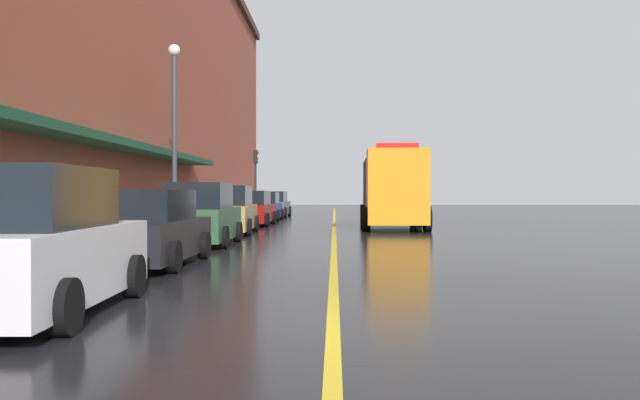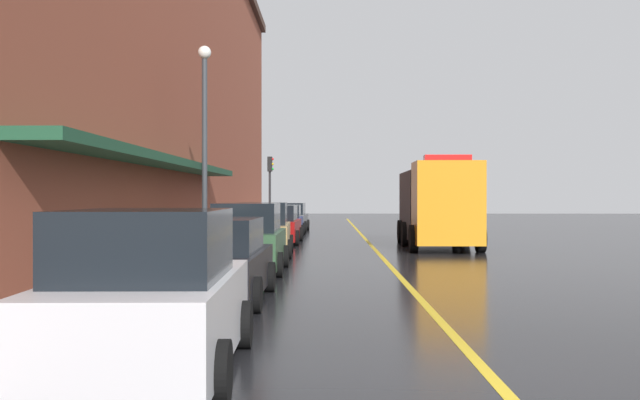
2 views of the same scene
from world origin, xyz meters
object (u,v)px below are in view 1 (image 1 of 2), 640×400
object	(u,v)px
parked_car_2	(201,216)
utility_truck	(392,190)
parked_car_0	(29,246)
parking_meter_1	(238,202)
street_lamp_left	(174,117)
parked_car_4	(250,209)
parking_meter_3	(155,210)
traffic_light_near	(256,169)
parked_car_1	(150,230)
parked_car_3	(229,211)
parked_car_5	(263,207)
parked_car_6	(273,205)
parking_meter_2	(241,202)

from	to	relation	value
parked_car_2	utility_truck	bearing A→B (deg)	-33.24
parked_car_0	parking_meter_1	bearing A→B (deg)	1.57
utility_truck	parking_meter_1	size ratio (longest dim) A/B	6.02
parked_car_0	street_lamp_left	xyz separation A→B (m)	(-2.06, 16.43, 3.52)
parked_car_4	parking_meter_3	world-z (taller)	parked_car_4
parked_car_2	parking_meter_1	bearing A→B (deg)	4.77
parked_car_0	traffic_light_near	bearing A→B (deg)	0.83
parked_car_1	utility_truck	xyz separation A→B (m)	(6.54, 15.56, 0.92)
parked_car_4	traffic_light_near	world-z (taller)	traffic_light_near
parked_car_3	parked_car_5	size ratio (longest dim) A/B	1.08
parked_car_0	parked_car_5	xyz separation A→B (m)	(-0.16, 29.67, -0.12)
parked_car_6	parking_meter_3	xyz separation A→B (m)	(-1.39, -23.65, 0.28)
parked_car_5	parked_car_2	bearing A→B (deg)	-179.63
parked_car_1	street_lamp_left	size ratio (longest dim) A/B	0.67
street_lamp_left	parked_car_2	bearing A→B (deg)	-68.32
parking_meter_2	street_lamp_left	world-z (taller)	street_lamp_left
parked_car_2	parking_meter_3	world-z (taller)	parked_car_2
parked_car_4	parking_meter_3	bearing A→B (deg)	175.08
parked_car_5	parked_car_0	bearing A→B (deg)	-179.55
parked_car_3	street_lamp_left	xyz separation A→B (m)	(-1.92, -0.69, 3.55)
parked_car_1	parking_meter_3	size ratio (longest dim) A/B	3.52
utility_truck	parking_meter_1	distance (m)	10.72
parked_car_3	parking_meter_3	distance (m)	5.84
utility_truck	street_lamp_left	bearing A→B (deg)	-58.69
parked_car_2	parked_car_4	size ratio (longest dim) A/B	0.87
parked_car_3	parking_meter_2	bearing A→B (deg)	4.21
parked_car_5	parking_meter_3	bearing A→B (deg)	176.05
parked_car_6	parking_meter_1	bearing A→B (deg)	169.62
parked_car_3	parking_meter_2	size ratio (longest dim) A/B	3.71
parked_car_0	traffic_light_near	size ratio (longest dim) A/B	1.03
parked_car_0	traffic_light_near	xyz separation A→B (m)	(-1.40, 36.66, 2.28)
utility_truck	parking_meter_2	xyz separation A→B (m)	(-7.93, 8.66, -0.63)
parked_car_0	utility_truck	size ratio (longest dim) A/B	0.55
parked_car_3	traffic_light_near	distance (m)	19.72
parked_car_0	parked_car_6	world-z (taller)	parked_car_0
parked_car_3	street_lamp_left	distance (m)	4.09
parked_car_4	parking_meter_1	bearing A→B (deg)	16.43
parked_car_0	parked_car_3	size ratio (longest dim) A/B	0.90
parking_meter_1	utility_truck	bearing A→B (deg)	-42.16
parked_car_1	parking_meter_2	world-z (taller)	parked_car_1
parked_car_1	parking_meter_1	world-z (taller)	parked_car_1
street_lamp_left	parked_car_3	bearing A→B (deg)	19.70
parked_car_5	utility_truck	bearing A→B (deg)	-141.14
parked_car_2	parking_meter_2	distance (m)	18.65
parked_car_2	parked_car_3	world-z (taller)	parked_car_2
parked_car_1	utility_truck	world-z (taller)	utility_truck
parked_car_3	traffic_light_near	bearing A→B (deg)	2.07
parked_car_6	parking_meter_2	size ratio (longest dim) A/B	3.53
parked_car_3	parked_car_6	xyz separation A→B (m)	(0.07, 17.97, -0.07)
parking_meter_2	traffic_light_near	xyz separation A→B (m)	(0.06, 6.60, 2.10)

